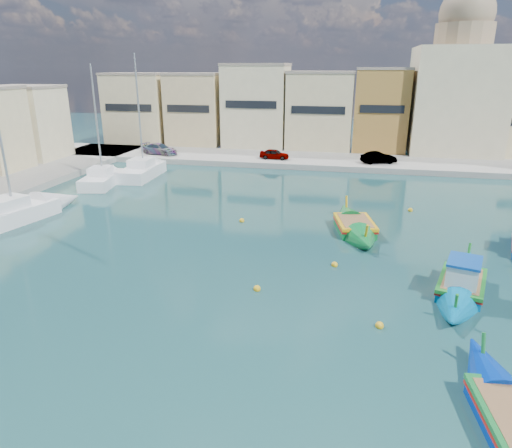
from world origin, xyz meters
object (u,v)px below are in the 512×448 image
(luzzu_turquoise_cabin, at_px, (461,286))
(yacht_north, at_px, (150,168))
(yacht_mid, at_px, (34,209))
(church_block, at_px, (457,84))
(luzzu_green, at_px, (355,227))
(yacht_midnorth, at_px, (108,176))

(luzzu_turquoise_cabin, distance_m, yacht_north, 33.56)
(yacht_north, xyz_separation_m, yacht_mid, (-2.35, -14.92, -0.00))
(yacht_north, bearing_deg, church_block, 27.64)
(luzzu_green, relative_size, yacht_north, 0.71)
(church_block, bearing_deg, luzzu_green, -109.84)
(yacht_midnorth, height_order, yacht_mid, yacht_mid)
(yacht_north, relative_size, yacht_midnorth, 1.09)
(luzzu_green, distance_m, yacht_north, 24.84)
(church_block, height_order, yacht_mid, church_block)
(luzzu_turquoise_cabin, bearing_deg, yacht_mid, 167.39)
(luzzu_turquoise_cabin, relative_size, luzzu_green, 1.03)
(yacht_mid, bearing_deg, yacht_north, 81.04)
(luzzu_turquoise_cabin, distance_m, luzzu_green, 9.27)
(yacht_north, xyz_separation_m, yacht_midnorth, (-2.45, -4.08, -0.04))
(yacht_north, bearing_deg, yacht_mid, -98.96)
(church_block, xyz_separation_m, yacht_midnorth, (-34.15, -20.67, -7.95))
(luzzu_turquoise_cabin, xyz_separation_m, luzzu_green, (-5.16, 7.70, -0.06))
(luzzu_turquoise_cabin, bearing_deg, church_block, 81.40)
(church_block, bearing_deg, luzzu_turquoise_cabin, -98.60)
(church_block, height_order, luzzu_turquoise_cabin, church_block)
(yacht_midnorth, relative_size, yacht_mid, 0.92)
(church_block, height_order, luzzu_green, church_block)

